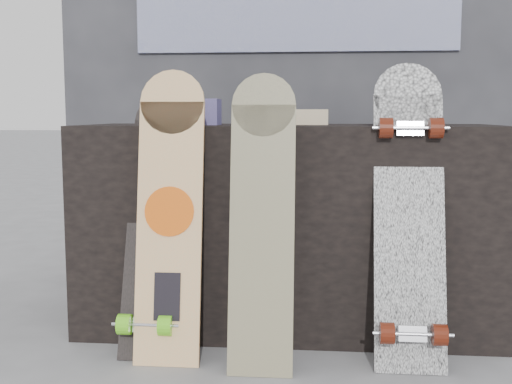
# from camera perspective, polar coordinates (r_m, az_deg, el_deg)

# --- Properties ---
(ground) EXTENTS (60.00, 60.00, 0.00)m
(ground) POSITION_cam_1_polar(r_m,az_deg,el_deg) (2.19, 2.21, -15.67)
(ground) COLOR slate
(ground) RESTS_ON ground
(vendor_table) EXTENTS (1.60, 0.60, 0.80)m
(vendor_table) POSITION_cam_1_polar(r_m,az_deg,el_deg) (2.56, 2.87, -3.01)
(vendor_table) COLOR black
(vendor_table) RESTS_ON ground
(booth) EXTENTS (2.40, 0.22, 2.20)m
(booth) POSITION_cam_1_polar(r_m,az_deg,el_deg) (3.38, 3.57, 11.35)
(booth) COLOR #2E2E32
(booth) RESTS_ON ground
(merch_box_purple) EXTENTS (0.18, 0.12, 0.10)m
(merch_box_purple) POSITION_cam_1_polar(r_m,az_deg,el_deg) (2.51, -5.33, 7.10)
(merch_box_purple) COLOR navy
(merch_box_purple) RESTS_ON vendor_table
(merch_box_small) EXTENTS (0.14, 0.14, 0.12)m
(merch_box_small) POSITION_cam_1_polar(r_m,az_deg,el_deg) (2.61, 12.99, 7.16)
(merch_box_small) COLOR navy
(merch_box_small) RESTS_ON vendor_table
(merch_box_flat) EXTENTS (0.22, 0.10, 0.06)m
(merch_box_flat) POSITION_cam_1_polar(r_m,az_deg,el_deg) (2.55, 3.92, 6.66)
(merch_box_flat) COLOR #D1B78C
(merch_box_flat) RESTS_ON vendor_table
(longboard_geisha) EXTENTS (0.22, 0.20, 1.00)m
(longboard_geisha) POSITION_cam_1_polar(r_m,az_deg,el_deg) (2.20, -7.66, -1.37)
(longboard_geisha) COLOR #C8BA87
(longboard_geisha) RESTS_ON ground
(longboard_celtic) EXTENTS (0.21, 0.19, 0.98)m
(longboard_celtic) POSITION_cam_1_polar(r_m,az_deg,el_deg) (2.10, 0.55, -1.90)
(longboard_celtic) COLOR #CDC28C
(longboard_celtic) RESTS_ON ground
(longboard_cascadia) EXTENTS (0.24, 0.36, 1.02)m
(longboard_cascadia) POSITION_cam_1_polar(r_m,az_deg,el_deg) (2.22, 13.48, -1.41)
(longboard_cascadia) COLOR white
(longboard_cascadia) RESTS_ON ground
(skateboard_dark) EXTENTS (0.21, 0.39, 0.92)m
(skateboard_dark) POSITION_cam_1_polar(r_m,az_deg,el_deg) (2.32, -8.89, -2.29)
(skateboard_dark) COLOR black
(skateboard_dark) RESTS_ON ground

